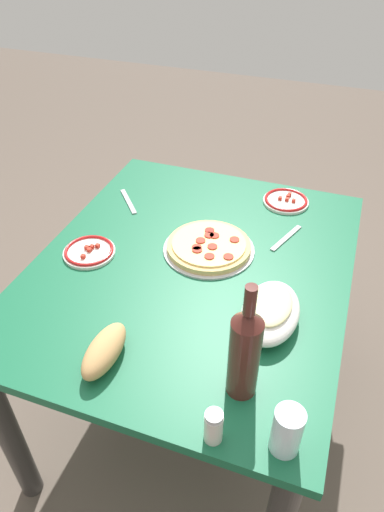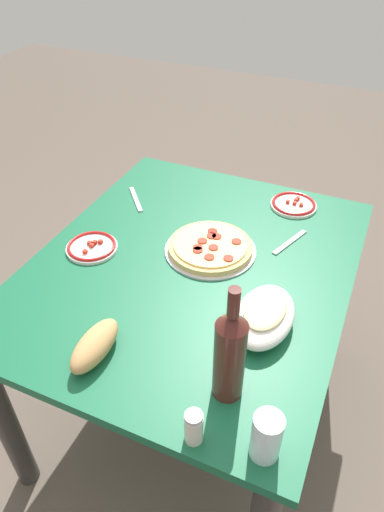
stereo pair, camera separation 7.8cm
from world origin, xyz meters
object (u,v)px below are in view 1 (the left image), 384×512
(side_plate_near, at_px, (89,251))
(spice_shaker, at_px, (214,426))
(dining_table, at_px, (192,294))
(wine_bottle, at_px, (245,352))
(bread_loaf, at_px, (104,351))
(baked_pasta_dish, at_px, (271,311))
(water_glass, at_px, (287,431))
(pepperoni_pizza, at_px, (209,246))
(side_plate_far, at_px, (286,201))

(side_plate_near, height_order, spice_shaker, spice_shaker)
(dining_table, height_order, wine_bottle, wine_bottle)
(bread_loaf, bearing_deg, baked_pasta_dish, 126.60)
(baked_pasta_dish, relative_size, bread_loaf, 1.34)
(spice_shaker, bearing_deg, dining_table, -155.93)
(dining_table, height_order, side_plate_near, side_plate_near)
(water_glass, distance_m, side_plate_near, 0.82)
(pepperoni_pizza, bearing_deg, side_plate_far, 153.78)
(dining_table, bearing_deg, spice_shaker, 24.07)
(wine_bottle, relative_size, spice_shaker, 3.65)
(pepperoni_pizza, bearing_deg, wine_bottle, 26.21)
(dining_table, xyz_separation_m, bread_loaf, (0.42, -0.08, 0.16))
(water_glass, xyz_separation_m, side_plate_near, (-0.43, -0.70, -0.05))
(water_glass, xyz_separation_m, spice_shaker, (0.03, -0.14, -0.02))
(baked_pasta_dish, bearing_deg, spice_shaker, -6.19)
(side_plate_near, xyz_separation_m, side_plate_far, (-0.50, 0.52, -0.00))
(dining_table, distance_m, water_glass, 0.65)
(side_plate_near, bearing_deg, dining_table, 100.97)
(pepperoni_pizza, relative_size, side_plate_near, 1.78)
(baked_pasta_dish, height_order, water_glass, water_glass)
(water_glass, relative_size, spice_shaker, 1.35)
(dining_table, bearing_deg, side_plate_far, 155.10)
(baked_pasta_dish, height_order, spice_shaker, spice_shaker)
(dining_table, bearing_deg, bread_loaf, -10.26)
(dining_table, bearing_deg, wine_bottle, 33.73)
(side_plate_far, bearing_deg, wine_bottle, 3.64)
(dining_table, height_order, pepperoni_pizza, pepperoni_pizza)
(wine_bottle, relative_size, bread_loaf, 1.78)
(baked_pasta_dish, relative_size, side_plate_far, 1.47)
(spice_shaker, bearing_deg, side_plate_far, -178.25)
(wine_bottle, xyz_separation_m, side_plate_far, (-0.82, -0.05, -0.12))
(water_glass, bearing_deg, wine_bottle, -131.86)
(side_plate_near, relative_size, spice_shaker, 1.87)
(spice_shaker, bearing_deg, baked_pasta_dish, 173.81)
(dining_table, xyz_separation_m, side_plate_far, (-0.44, 0.20, 0.13))
(dining_table, distance_m, side_plate_near, 0.35)
(side_plate_near, bearing_deg, bread_loaf, 34.64)
(water_glass, bearing_deg, bread_loaf, -99.61)
(water_glass, relative_size, side_plate_far, 0.72)
(spice_shaker, bearing_deg, pepperoni_pizza, -161.16)
(baked_pasta_dish, distance_m, water_glass, 0.35)
(wine_bottle, bearing_deg, water_glass, 48.14)
(bread_loaf, bearing_deg, spice_shaker, 70.83)
(bread_loaf, xyz_separation_m, spice_shaker, (0.11, 0.31, 0.01))
(side_plate_near, bearing_deg, baked_pasta_dish, 80.92)
(dining_table, xyz_separation_m, spice_shaker, (0.52, 0.23, 0.17))
(wine_bottle, height_order, water_glass, wine_bottle)
(baked_pasta_dish, height_order, side_plate_near, baked_pasta_dish)
(pepperoni_pizza, relative_size, baked_pasta_dish, 1.20)
(bread_loaf, bearing_deg, side_plate_far, 161.91)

